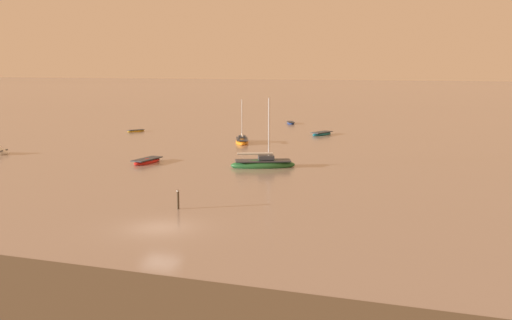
{
  "coord_description": "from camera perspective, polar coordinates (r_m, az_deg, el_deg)",
  "views": [
    {
      "loc": [
        19.13,
        -35.21,
        10.9
      ],
      "look_at": [
        -2.18,
        26.03,
        0.64
      ],
      "focal_mm": 42.32,
      "sensor_mm": 36.0,
      "label": 1
    }
  ],
  "objects": [
    {
      "name": "rowboat_moored_2",
      "position": [
        95.2,
        6.22,
        2.48
      ],
      "size": [
        3.08,
        4.74,
        0.71
      ],
      "rotation": [
        0.0,
        0.0,
        4.34
      ],
      "color": "#197084",
      "rests_on": "ground"
    },
    {
      "name": "ground_plane",
      "position": [
        41.53,
        -9.05,
        -6.34
      ],
      "size": [
        800.0,
        800.0,
        0.0
      ],
      "primitive_type": "plane",
      "color": "gray"
    },
    {
      "name": "rowboat_moored_1",
      "position": [
        112.92,
        3.29,
        3.51
      ],
      "size": [
        2.59,
        3.74,
        0.56
      ],
      "rotation": [
        0.0,
        0.0,
        2.0
      ],
      "color": "navy",
      "rests_on": "ground"
    },
    {
      "name": "rowboat_moored_3",
      "position": [
        101.22,
        -11.29,
        2.71
      ],
      "size": [
        2.47,
        3.1,
        0.48
      ],
      "rotation": [
        0.0,
        0.0,
        1.01
      ],
      "color": "gold",
      "rests_on": "ground"
    },
    {
      "name": "sailboat_moored_1",
      "position": [
        64.82,
        0.66,
        -0.39
      ],
      "size": [
        7.23,
        4.77,
        7.79
      ],
      "rotation": [
        0.0,
        0.0,
        0.41
      ],
      "color": "#23602D",
      "rests_on": "ground"
    },
    {
      "name": "sailboat_moored_0",
      "position": [
        84.86,
        -1.33,
        1.8
      ],
      "size": [
        3.76,
        5.94,
        6.38
      ],
      "rotation": [
        0.0,
        0.0,
        1.95
      ],
      "color": "orange",
      "rests_on": "ground"
    },
    {
      "name": "mooring_post_near",
      "position": [
        46.44,
        -7.38,
        -3.76
      ],
      "size": [
        0.22,
        0.22,
        1.64
      ],
      "color": "#3F3323",
      "rests_on": "ground"
    },
    {
      "name": "rowboat_moored_0",
      "position": [
        68.7,
        -10.26,
        -0.12
      ],
      "size": [
        2.0,
        4.64,
        0.71
      ],
      "rotation": [
        0.0,
        0.0,
        1.47
      ],
      "color": "red",
      "rests_on": "ground"
    }
  ]
}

